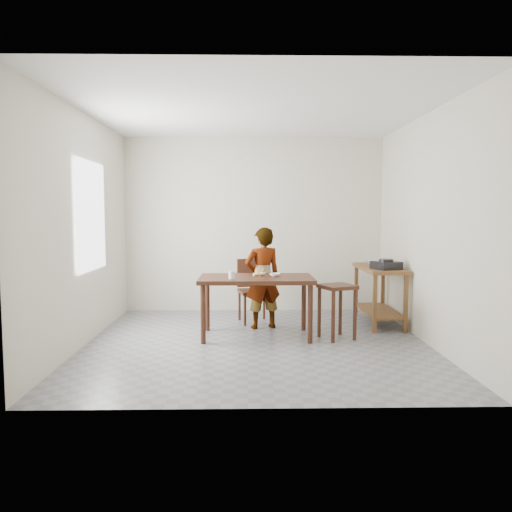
{
  "coord_description": "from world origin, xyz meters",
  "views": [
    {
      "loc": [
        -0.13,
        -5.8,
        1.53
      ],
      "look_at": [
        0.0,
        0.4,
        1.0
      ],
      "focal_mm": 35.0,
      "sensor_mm": 36.0,
      "label": 1
    }
  ],
  "objects_px": {
    "dining_table": "(256,307)",
    "dining_chair": "(255,291)",
    "prep_counter": "(379,295)",
    "stool": "(337,312)",
    "child": "(263,278)"
  },
  "relations": [
    {
      "from": "dining_chair",
      "to": "prep_counter",
      "type": "bearing_deg",
      "value": -16.9
    },
    {
      "from": "dining_chair",
      "to": "child",
      "type": "bearing_deg",
      "value": -87.36
    },
    {
      "from": "child",
      "to": "stool",
      "type": "distance_m",
      "value": 1.12
    },
    {
      "from": "child",
      "to": "dining_chair",
      "type": "xyz_separation_m",
      "value": [
        -0.1,
        0.36,
        -0.23
      ]
    },
    {
      "from": "dining_table",
      "to": "stool",
      "type": "bearing_deg",
      "value": -6.55
    },
    {
      "from": "prep_counter",
      "to": "dining_chair",
      "type": "height_order",
      "value": "dining_chair"
    },
    {
      "from": "prep_counter",
      "to": "dining_chair",
      "type": "relative_size",
      "value": 1.36
    },
    {
      "from": "dining_chair",
      "to": "stool",
      "type": "xyz_separation_m",
      "value": [
        0.99,
        -0.94,
        -0.11
      ]
    },
    {
      "from": "child",
      "to": "stool",
      "type": "relative_size",
      "value": 2.03
    },
    {
      "from": "child",
      "to": "stool",
      "type": "height_order",
      "value": "child"
    },
    {
      "from": "dining_chair",
      "to": "dining_table",
      "type": "bearing_deg",
      "value": -102.4
    },
    {
      "from": "dining_table",
      "to": "child",
      "type": "relative_size",
      "value": 1.04
    },
    {
      "from": "dining_table",
      "to": "dining_chair",
      "type": "height_order",
      "value": "dining_chair"
    },
    {
      "from": "dining_table",
      "to": "dining_chair",
      "type": "relative_size",
      "value": 1.58
    },
    {
      "from": "prep_counter",
      "to": "dining_table",
      "type": "bearing_deg",
      "value": -157.85
    }
  ]
}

